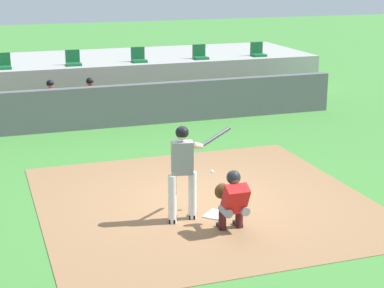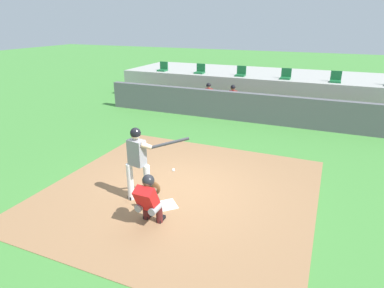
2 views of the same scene
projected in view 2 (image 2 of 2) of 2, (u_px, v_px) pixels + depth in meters
name	position (u px, v px, depth m)	size (l,w,h in m)	color
ground_plane	(181.00, 190.00, 8.17)	(80.00, 80.00, 0.00)	#428438
dirt_infield	(181.00, 190.00, 8.17)	(6.40, 6.40, 0.01)	#936B47
home_plate	(166.00, 205.00, 7.48)	(0.44, 0.44, 0.02)	white
batter_at_plate	(139.00, 160.00, 7.36)	(1.39, 0.63, 1.80)	silver
catcher_crouched	(149.00, 197.00, 6.65)	(0.48, 1.45, 1.13)	gray
dugout_wall	(247.00, 107.00, 13.54)	(13.00, 0.30, 1.20)	#59595E
dugout_bench	(252.00, 110.00, 14.53)	(11.80, 0.44, 0.45)	olive
dugout_player_0	(207.00, 97.00, 15.00)	(0.49, 0.70, 1.30)	#939399
dugout_player_1	(232.00, 99.00, 14.57)	(0.49, 0.70, 1.30)	#939399
stands_platform	(267.00, 86.00, 17.29)	(15.00, 4.40, 1.40)	#9E9E99
stadium_seat_0	(163.00, 68.00, 17.67)	(0.46, 0.46, 0.48)	#196033
stadium_seat_1	(200.00, 71.00, 16.87)	(0.46, 0.46, 0.48)	#196033
stadium_seat_2	(241.00, 73.00, 16.08)	(0.46, 0.46, 0.48)	#196033
stadium_seat_3	(286.00, 76.00, 15.28)	(0.46, 0.46, 0.48)	#196033
stadium_seat_4	(336.00, 79.00, 14.49)	(0.46, 0.46, 0.48)	#196033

